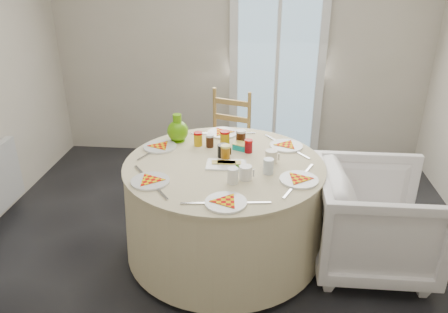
# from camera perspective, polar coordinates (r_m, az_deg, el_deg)

# --- Properties ---
(floor) EXTENTS (4.00, 4.00, 0.00)m
(floor) POSITION_cam_1_polar(r_m,az_deg,el_deg) (3.40, -0.36, -13.32)
(floor) COLOR black
(floor) RESTS_ON ground
(wall_back) EXTENTS (4.00, 0.02, 2.60)m
(wall_back) POSITION_cam_1_polar(r_m,az_deg,el_deg) (4.74, 2.08, 15.06)
(wall_back) COLOR #BCB5A3
(wall_back) RESTS_ON floor
(glass_door) EXTENTS (1.00, 0.08, 2.10)m
(glass_door) POSITION_cam_1_polar(r_m,az_deg,el_deg) (4.73, 6.94, 11.80)
(glass_door) COLOR silver
(glass_door) RESTS_ON floor
(table) EXTENTS (1.48, 1.48, 0.75)m
(table) POSITION_cam_1_polar(r_m,az_deg,el_deg) (3.30, -0.00, -6.72)
(table) COLOR beige
(table) RESTS_ON floor
(wooden_chair) EXTENTS (0.53, 0.52, 0.95)m
(wooden_chair) POSITION_cam_1_polar(r_m,az_deg,el_deg) (4.18, 0.04, 1.86)
(wooden_chair) COLOR #9D8344
(wooden_chair) RESTS_ON floor
(armchair) EXTENTS (0.77, 0.82, 0.84)m
(armchair) POSITION_cam_1_polar(r_m,az_deg,el_deg) (3.32, 19.04, -7.71)
(armchair) COLOR white
(armchair) RESTS_ON floor
(place_settings) EXTENTS (1.53, 1.53, 0.03)m
(place_settings) POSITION_cam_1_polar(r_m,az_deg,el_deg) (3.11, -0.00, -0.50)
(place_settings) COLOR white
(place_settings) RESTS_ON table
(jar_cluster) EXTENTS (0.51, 0.39, 0.13)m
(jar_cluster) POSITION_cam_1_polar(r_m,az_deg,el_deg) (3.32, -0.31, 2.15)
(jar_cluster) COLOR #985312
(jar_cluster) RESTS_ON table
(butter_tub) EXTENTS (0.15, 0.13, 0.05)m
(butter_tub) POSITION_cam_1_polar(r_m,az_deg,el_deg) (3.33, 2.35, 1.52)
(butter_tub) COLOR #0CADA3
(butter_tub) RESTS_ON table
(green_pitcher) EXTENTS (0.22, 0.22, 0.22)m
(green_pitcher) POSITION_cam_1_polar(r_m,az_deg,el_deg) (3.47, -6.09, 3.89)
(green_pitcher) COLOR #529D09
(green_pitcher) RESTS_ON table
(cheese_platter) EXTENTS (0.28, 0.18, 0.04)m
(cheese_platter) POSITION_cam_1_polar(r_m,az_deg,el_deg) (3.07, 0.29, -0.81)
(cheese_platter) COLOR white
(cheese_platter) RESTS_ON table
(mugs_glasses) EXTENTS (0.83, 0.83, 0.12)m
(mugs_glasses) POSITION_cam_1_polar(r_m,az_deg,el_deg) (3.07, 3.03, -0.06)
(mugs_glasses) COLOR gray
(mugs_glasses) RESTS_ON table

